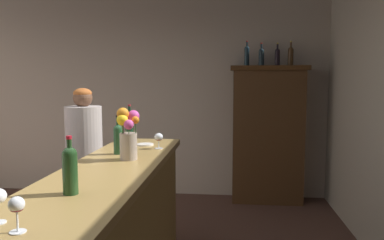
# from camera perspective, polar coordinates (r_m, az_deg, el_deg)

# --- Properties ---
(wall_back) EXTENTS (5.65, 0.12, 2.79)m
(wall_back) POSITION_cam_1_polar(r_m,az_deg,el_deg) (5.56, -9.29, 3.46)
(wall_back) COLOR #BBAC98
(wall_back) RESTS_ON ground
(display_cabinet) EXTENTS (1.00, 0.39, 1.82)m
(display_cabinet) POSITION_cam_1_polar(r_m,az_deg,el_deg) (5.15, 11.32, -1.80)
(display_cabinet) COLOR #482D17
(display_cabinet) RESTS_ON ground
(wine_bottle_malbec) EXTENTS (0.08, 0.08, 0.29)m
(wine_bottle_malbec) POSITION_cam_1_polar(r_m,az_deg,el_deg) (1.99, -17.88, -6.89)
(wine_bottle_malbec) COLOR #1E3E1C
(wine_bottle_malbec) RESTS_ON bar_counter
(wine_bottle_rose) EXTENTS (0.06, 0.06, 0.34)m
(wine_bottle_rose) POSITION_cam_1_polar(r_m,az_deg,el_deg) (3.53, -9.35, -0.79)
(wine_bottle_rose) COLOR #16311F
(wine_bottle_rose) RESTS_ON bar_counter
(wine_bottle_merlot) EXTENTS (0.07, 0.07, 0.30)m
(wine_bottle_merlot) POSITION_cam_1_polar(r_m,az_deg,el_deg) (2.96, -11.07, -2.61)
(wine_bottle_merlot) COLOR #224A2A
(wine_bottle_merlot) RESTS_ON bar_counter
(wine_glass_front) EXTENTS (0.07, 0.07, 0.13)m
(wine_glass_front) POSITION_cam_1_polar(r_m,az_deg,el_deg) (3.15, -5.04, -2.71)
(wine_glass_front) COLOR white
(wine_glass_front) RESTS_ON bar_counter
(wine_glass_rear) EXTENTS (0.06, 0.06, 0.14)m
(wine_glass_rear) POSITION_cam_1_polar(r_m,az_deg,el_deg) (1.59, -24.88, -11.78)
(wine_glass_rear) COLOR white
(wine_glass_rear) RESTS_ON bar_counter
(flower_arrangement) EXTENTS (0.16, 0.17, 0.37)m
(flower_arrangement) POSITION_cam_1_polar(r_m,az_deg,el_deg) (2.74, -9.60, -2.01)
(flower_arrangement) COLOR tan
(flower_arrangement) RESTS_ON bar_counter
(cheese_plate) EXTENTS (0.14, 0.14, 0.01)m
(cheese_plate) POSITION_cam_1_polar(r_m,az_deg,el_deg) (3.34, -7.03, -3.67)
(cheese_plate) COLOR white
(cheese_plate) RESTS_ON bar_counter
(display_bottle_left) EXTENTS (0.07, 0.07, 0.33)m
(display_bottle_left) POSITION_cam_1_polar(r_m,az_deg,el_deg) (5.09, 8.25, 9.66)
(display_bottle_left) COLOR #192D37
(display_bottle_left) RESTS_ON display_cabinet
(display_bottle_midleft) EXTENTS (0.07, 0.07, 0.30)m
(display_bottle_midleft) POSITION_cam_1_polar(r_m,az_deg,el_deg) (5.10, 10.39, 9.44)
(display_bottle_midleft) COLOR #1E2D35
(display_bottle_midleft) RESTS_ON display_cabinet
(display_bottle_center) EXTENTS (0.06, 0.06, 0.30)m
(display_bottle_center) POSITION_cam_1_polar(r_m,az_deg,el_deg) (5.12, 12.72, 9.37)
(display_bottle_center) COLOR black
(display_bottle_center) RESTS_ON display_cabinet
(display_bottle_midright) EXTENTS (0.07, 0.07, 0.32)m
(display_bottle_midright) POSITION_cam_1_polar(r_m,az_deg,el_deg) (5.14, 14.62, 9.40)
(display_bottle_midright) COLOR #462C15
(display_bottle_midright) RESTS_ON display_cabinet
(patron_near_entrance) EXTENTS (0.36, 0.36, 1.56)m
(patron_near_entrance) POSITION_cam_1_polar(r_m,az_deg,el_deg) (3.92, -15.85, -5.78)
(patron_near_entrance) COLOR brown
(patron_near_entrance) RESTS_ON ground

